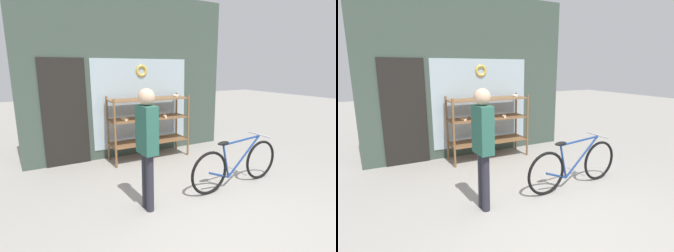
{
  "view_description": "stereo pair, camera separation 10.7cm",
  "coord_description": "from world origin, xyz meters",
  "views": [
    {
      "loc": [
        -2.0,
        -2.4,
        1.92
      ],
      "look_at": [
        0.1,
        1.54,
        0.92
      ],
      "focal_mm": 28.0,
      "sensor_mm": 36.0,
      "label": 1
    },
    {
      "loc": [
        -1.91,
        -2.45,
        1.92
      ],
      "look_at": [
        0.1,
        1.54,
        0.92
      ],
      "focal_mm": 28.0,
      "sensor_mm": 36.0,
      "label": 2
    }
  ],
  "objects": [
    {
      "name": "bicycle",
      "position": [
        0.88,
        0.63,
        0.37
      ],
      "size": [
        1.84,
        0.46,
        0.82
      ],
      "rotation": [
        0.0,
        0.0,
        0.05
      ],
      "color": "black",
      "rests_on": "ground_plane"
    },
    {
      "name": "pedestrian",
      "position": [
        -0.69,
        0.64,
        0.98
      ],
      "size": [
        0.22,
        0.33,
        1.66
      ],
      "rotation": [
        0.0,
        0.0,
        1.65
      ],
      "color": "#282833",
      "rests_on": "ground_plane"
    },
    {
      "name": "storefront_facade",
      "position": [
        -0.04,
        3.0,
        1.66
      ],
      "size": [
        4.5,
        0.13,
        3.42
      ],
      "color": "#3D4C42",
      "rests_on": "ground_plane"
    },
    {
      "name": "ground_plane",
      "position": [
        0.0,
        0.0,
        0.0
      ],
      "size": [
        30.0,
        30.0,
        0.0
      ],
      "primitive_type": "plane",
      "color": "gray"
    },
    {
      "name": "display_case",
      "position": [
        0.2,
        2.58,
        0.81
      ],
      "size": [
        1.68,
        0.56,
        1.35
      ],
      "color": "brown",
      "rests_on": "ground_plane"
    }
  ]
}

